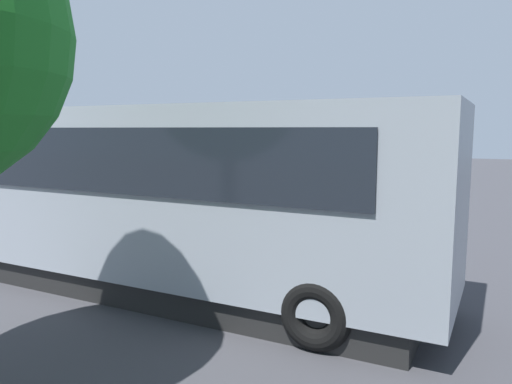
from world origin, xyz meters
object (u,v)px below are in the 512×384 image
(spectator_right, at_px, (160,205))
(stunt_motorcycle, at_px, (266,183))
(spectator_left, at_px, (257,212))
(spectator_far_left, at_px, (311,217))
(traffic_cone, at_px, (330,208))
(spectator_centre, at_px, (209,208))
(tour_bus, at_px, (141,198))
(parked_motorcycle_silver, at_px, (104,224))

(spectator_right, xyz_separation_m, stunt_motorcycle, (-0.46, -5.60, 0.00))
(spectator_right, bearing_deg, spectator_left, 174.88)
(spectator_far_left, height_order, spectator_left, spectator_left)
(spectator_far_left, xyz_separation_m, traffic_cone, (1.21, -5.62, -0.71))
(spectator_centre, bearing_deg, spectator_right, -0.64)
(spectator_right, bearing_deg, tour_bus, 120.06)
(traffic_cone, bearing_deg, spectator_far_left, 102.13)
(spectator_centre, bearing_deg, stunt_motorcycle, -80.26)
(tour_bus, xyz_separation_m, spectator_far_left, (-2.39, -2.68, -0.63))
(spectator_left, bearing_deg, stunt_motorcycle, -68.26)
(spectator_right, distance_m, traffic_cone, 6.17)
(tour_bus, relative_size, traffic_cone, 17.38)
(spectator_left, height_order, traffic_cone, spectator_left)
(spectator_centre, relative_size, parked_motorcycle_silver, 0.83)
(spectator_far_left, distance_m, spectator_right, 4.05)
(tour_bus, relative_size, spectator_centre, 6.43)
(spectator_far_left, relative_size, spectator_centre, 1.01)
(spectator_far_left, distance_m, spectator_centre, 2.63)
(spectator_centre, xyz_separation_m, spectator_right, (1.42, -0.02, -0.01))
(parked_motorcycle_silver, bearing_deg, spectator_left, -176.39)
(spectator_left, xyz_separation_m, spectator_right, (2.79, -0.25, -0.06))
(spectator_far_left, height_order, spectator_centre, spectator_far_left)
(spectator_centre, bearing_deg, tour_bus, 94.74)
(tour_bus, relative_size, spectator_right, 6.50)
(spectator_far_left, height_order, spectator_right, spectator_far_left)
(spectator_centre, height_order, spectator_right, spectator_centre)
(traffic_cone, bearing_deg, spectator_left, 89.54)
(spectator_far_left, xyz_separation_m, spectator_right, (4.05, -0.19, -0.02))
(parked_motorcycle_silver, relative_size, traffic_cone, 3.26)
(parked_motorcycle_silver, bearing_deg, spectator_centre, -169.92)
(tour_bus, bearing_deg, spectator_far_left, -131.71)
(spectator_far_left, xyz_separation_m, spectator_left, (1.25, 0.06, 0.04))
(stunt_motorcycle, bearing_deg, spectator_right, 85.30)
(spectator_far_left, relative_size, traffic_cone, 2.72)
(spectator_far_left, bearing_deg, spectator_centre, -3.86)
(spectator_far_left, bearing_deg, spectator_right, -2.73)
(tour_bus, distance_m, spectator_left, 2.91)
(spectator_left, distance_m, parked_motorcycle_silver, 4.22)
(spectator_right, bearing_deg, stunt_motorcycle, -94.70)
(spectator_far_left, bearing_deg, tour_bus, 48.29)
(stunt_motorcycle, height_order, traffic_cone, stunt_motorcycle)
(tour_bus, xyz_separation_m, traffic_cone, (-1.18, -8.30, -1.34))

